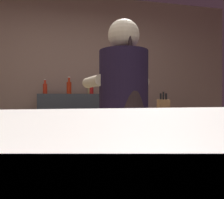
{
  "coord_description": "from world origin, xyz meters",
  "views": [
    {
      "loc": [
        -0.17,
        -1.27,
        1.12
      ],
      "look_at": [
        -0.06,
        -0.75,
        1.12
      ],
      "focal_mm": 35.32,
      "sensor_mm": 36.0,
      "label": 1
    }
  ],
  "objects_px": {
    "bartender": "(124,120)",
    "bottle_hot_sauce": "(90,89)",
    "knife_block": "(163,110)",
    "bottle_olive_oil": "(45,88)",
    "chefs_knife": "(142,121)",
    "bottle_soy": "(69,87)",
    "mixing_bowl": "(30,121)",
    "bottle_vinegar": "(92,87)"
  },
  "relations": [
    {
      "from": "bottle_soy",
      "to": "bottle_hot_sauce",
      "type": "height_order",
      "value": "bottle_soy"
    },
    {
      "from": "mixing_bowl",
      "to": "chefs_knife",
      "type": "bearing_deg",
      "value": -2.31
    },
    {
      "from": "chefs_knife",
      "to": "bottle_olive_oil",
      "type": "distance_m",
      "value": 1.65
    },
    {
      "from": "bartender",
      "to": "bottle_hot_sauce",
      "type": "bearing_deg",
      "value": -9.11
    },
    {
      "from": "bottle_soy",
      "to": "bottle_vinegar",
      "type": "height_order",
      "value": "bottle_vinegar"
    },
    {
      "from": "knife_block",
      "to": "bottle_soy",
      "type": "bearing_deg",
      "value": 124.32
    },
    {
      "from": "bottle_hot_sauce",
      "to": "bottle_vinegar",
      "type": "height_order",
      "value": "bottle_vinegar"
    },
    {
      "from": "chefs_knife",
      "to": "bottle_hot_sauce",
      "type": "bearing_deg",
      "value": 114.39
    },
    {
      "from": "chefs_knife",
      "to": "bottle_vinegar",
      "type": "xyz_separation_m",
      "value": [
        -0.3,
        1.26,
        0.36
      ]
    },
    {
      "from": "bartender",
      "to": "knife_block",
      "type": "height_order",
      "value": "bartender"
    },
    {
      "from": "bottle_olive_oil",
      "to": "chefs_knife",
      "type": "bearing_deg",
      "value": -54.46
    },
    {
      "from": "chefs_knife",
      "to": "mixing_bowl",
      "type": "bearing_deg",
      "value": -170.58
    },
    {
      "from": "mixing_bowl",
      "to": "bottle_olive_oil",
      "type": "xyz_separation_m",
      "value": [
        0.02,
        1.28,
        0.32
      ]
    },
    {
      "from": "bottle_hot_sauce",
      "to": "knife_block",
      "type": "bearing_deg",
      "value": -68.22
    },
    {
      "from": "bottle_soy",
      "to": "bottle_hot_sauce",
      "type": "relative_size",
      "value": 1.3
    },
    {
      "from": "mixing_bowl",
      "to": "bottle_hot_sauce",
      "type": "xyz_separation_m",
      "value": [
        0.65,
        1.34,
        0.31
      ]
    },
    {
      "from": "bartender",
      "to": "mixing_bowl",
      "type": "distance_m",
      "value": 0.82
    },
    {
      "from": "knife_block",
      "to": "mixing_bowl",
      "type": "relative_size",
      "value": 1.43
    },
    {
      "from": "bottle_soy",
      "to": "bottle_hot_sauce",
      "type": "bearing_deg",
      "value": 20.28
    },
    {
      "from": "bottle_soy",
      "to": "bottle_olive_oil",
      "type": "distance_m",
      "value": 0.33
    },
    {
      "from": "bartender",
      "to": "bottle_vinegar",
      "type": "relative_size",
      "value": 6.71
    },
    {
      "from": "mixing_bowl",
      "to": "bottle_olive_oil",
      "type": "distance_m",
      "value": 1.32
    },
    {
      "from": "chefs_knife",
      "to": "bottle_hot_sauce",
      "type": "distance_m",
      "value": 1.45
    },
    {
      "from": "bartender",
      "to": "mixing_bowl",
      "type": "relative_size",
      "value": 8.74
    },
    {
      "from": "chefs_knife",
      "to": "bottle_olive_oil",
      "type": "relative_size",
      "value": 1.18
    },
    {
      "from": "knife_block",
      "to": "chefs_knife",
      "type": "height_order",
      "value": "knife_block"
    },
    {
      "from": "knife_block",
      "to": "mixing_bowl",
      "type": "distance_m",
      "value": 1.19
    },
    {
      "from": "bartender",
      "to": "bottle_olive_oil",
      "type": "bearing_deg",
      "value": 10.92
    },
    {
      "from": "bottle_olive_oil",
      "to": "bottle_vinegar",
      "type": "relative_size",
      "value": 0.82
    },
    {
      "from": "bottle_vinegar",
      "to": "bottle_soy",
      "type": "bearing_deg",
      "value": 179.43
    },
    {
      "from": "bottle_vinegar",
      "to": "mixing_bowl",
      "type": "bearing_deg",
      "value": -118.55
    },
    {
      "from": "mixing_bowl",
      "to": "bottle_vinegar",
      "type": "relative_size",
      "value": 0.77
    },
    {
      "from": "knife_block",
      "to": "bottle_vinegar",
      "type": "bearing_deg",
      "value": 113.08
    },
    {
      "from": "mixing_bowl",
      "to": "chefs_knife",
      "type": "relative_size",
      "value": 0.79
    },
    {
      "from": "mixing_bowl",
      "to": "bottle_olive_oil",
      "type": "relative_size",
      "value": 0.93
    },
    {
      "from": "chefs_knife",
      "to": "bottle_olive_oil",
      "type": "bearing_deg",
      "value": 137.28
    },
    {
      "from": "mixing_bowl",
      "to": "bottle_soy",
      "type": "xyz_separation_m",
      "value": [
        0.35,
        1.23,
        0.34
      ]
    },
    {
      "from": "bottle_soy",
      "to": "mixing_bowl",
      "type": "bearing_deg",
      "value": -105.85
    },
    {
      "from": "bartender",
      "to": "knife_block",
      "type": "xyz_separation_m",
      "value": [
        0.51,
        0.44,
        0.04
      ]
    },
    {
      "from": "bartender",
      "to": "bottle_vinegar",
      "type": "xyz_separation_m",
      "value": [
        -0.02,
        1.67,
        0.3
      ]
    },
    {
      "from": "chefs_knife",
      "to": "bottle_soy",
      "type": "height_order",
      "value": "bottle_soy"
    },
    {
      "from": "knife_block",
      "to": "bottle_hot_sauce",
      "type": "relative_size",
      "value": 1.46
    }
  ]
}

